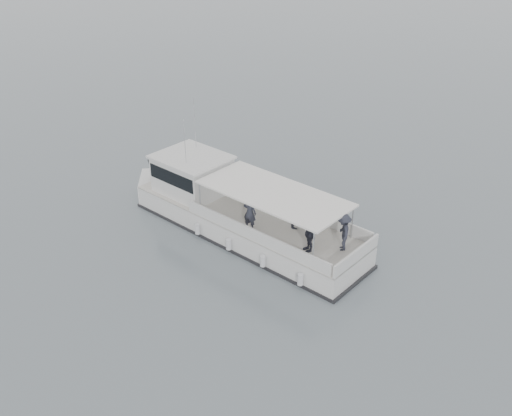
% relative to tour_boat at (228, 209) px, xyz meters
% --- Properties ---
extents(ground, '(1400.00, 1400.00, 0.00)m').
position_rel_tour_boat_xyz_m(ground, '(1.38, -3.52, -0.98)').
color(ground, slate).
rests_on(ground, ground).
extents(tour_boat, '(14.15, 6.58, 5.94)m').
position_rel_tour_boat_xyz_m(tour_boat, '(0.00, 0.00, 0.00)').
color(tour_boat, silver).
rests_on(tour_boat, ground).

